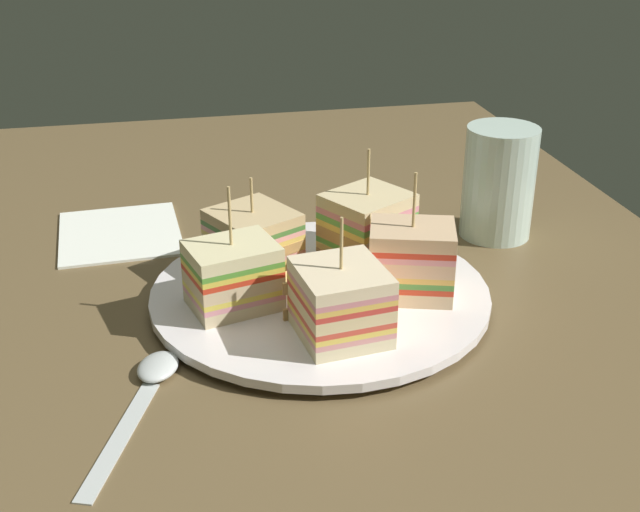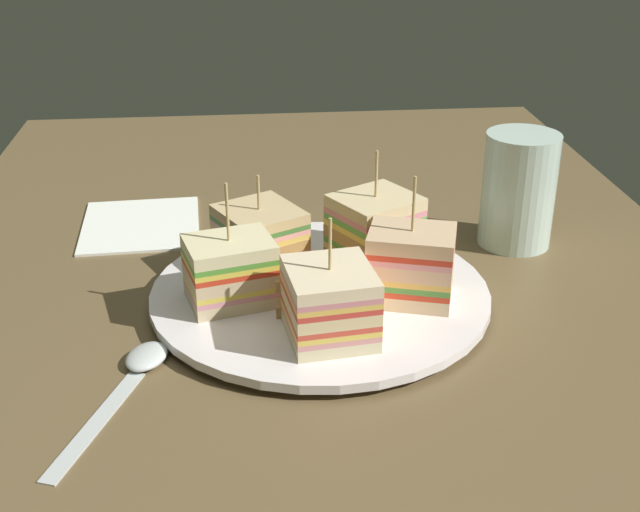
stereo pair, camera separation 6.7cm
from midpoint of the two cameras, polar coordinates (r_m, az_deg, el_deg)
ground_plane at (r=68.98cm, az=2.77°, el=-3.98°), size 113.11×71.47×1.80cm
plate at (r=68.15cm, az=2.80°, el=-2.74°), size 27.76×27.76×1.33cm
sandwich_wedge_0 at (r=71.35cm, az=-1.48°, el=1.33°), size 8.80×8.59×8.01cm
sandwich_wedge_1 at (r=64.93cm, az=-3.24°, el=-1.12°), size 6.70×7.78×10.03cm
sandwich_wedge_2 at (r=60.25cm, az=3.44°, el=-3.33°), size 7.42×6.92×9.42cm
sandwich_wedge_3 at (r=65.90cm, az=9.10°, el=-0.70°), size 6.75×7.86×10.40cm
sandwich_wedge_4 at (r=71.96cm, az=6.41°, el=1.82°), size 8.47×8.75×10.00cm
chip_pile at (r=68.49cm, az=2.28°, el=-1.35°), size 7.50×6.80×1.71cm
spoon at (r=59.91cm, az=-9.50°, el=-7.94°), size 15.29×7.31×1.00cm
napkin at (r=83.93cm, az=-10.03°, el=2.17°), size 13.56×12.11×0.50cm
drinking_glass at (r=80.32cm, az=15.77°, el=3.82°), size 6.81×6.81×10.77cm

